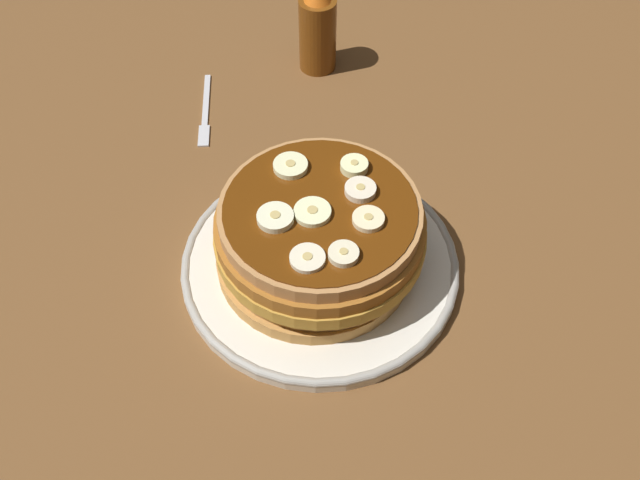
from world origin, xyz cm
name	(u,v)px	position (x,y,z in cm)	size (l,w,h in cm)	color
ground_plane	(320,277)	(0.00, 0.00, -1.50)	(140.00, 140.00, 3.00)	brown
plate	(320,263)	(0.00, 0.00, 0.82)	(27.39, 27.39, 1.53)	silver
pancake_stack	(320,236)	(-0.07, 0.01, 5.17)	(20.54, 20.68, 7.87)	#C48944
banana_slice_0	(312,212)	(-0.63, 0.79, 9.33)	(3.37, 3.37, 0.75)	#F0F2B9
banana_slice_1	(291,166)	(5.38, 1.90, 9.36)	(3.29, 3.29, 0.82)	#EEEDB6
banana_slice_2	(275,218)	(-0.80, 4.13, 9.40)	(3.31, 3.31, 0.91)	#EFEDC4
banana_slice_3	(344,254)	(-5.77, -1.05, 9.38)	(2.66, 2.66, 0.85)	beige
banana_slice_4	(307,259)	(-5.66, 2.03, 9.29)	(3.07, 3.07, 0.68)	#EFE4C2
banana_slice_5	(368,220)	(-2.29, -3.93, 9.34)	(2.87, 2.87, 0.78)	#F9E6B3
banana_slice_6	(354,166)	(4.26, -3.98, 9.47)	(2.62, 2.62, 1.04)	#F2F4B3
banana_slice_7	(360,190)	(1.21, -3.94, 9.41)	(2.90, 2.90, 0.92)	#EFE0C2
fork	(205,113)	(25.09, 9.79, 0.25)	(13.03, 2.38, 0.50)	silver
syrup_bottle	(318,29)	(32.22, -5.15, 5.49)	(4.66, 4.66, 12.22)	brown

